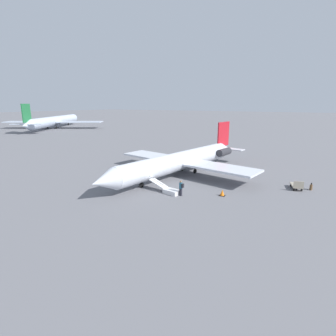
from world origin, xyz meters
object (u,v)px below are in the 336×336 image
Objects in this scene: airplane_main at (183,160)px; passenger at (181,187)px; suitcase at (311,187)px; luggage_cart at (297,185)px; airplane_far_center at (55,121)px; boarding_stairs at (169,190)px.

passenger is at bearing 35.72° from airplane_main.
airplane_main is 16.35m from suitcase.
passenger reaches higher than luggage_cart.
airplane_far_center is 50.97× the size of suitcase.
passenger is at bearing -173.31° from boarding_stairs.
boarding_stairs is (43.74, 81.16, -2.52)m from airplane_far_center.
passenger is (0.06, 1.58, 0.63)m from boarding_stairs.
airplane_far_center is 92.23m from boarding_stairs.
airplane_main reaches higher than suitcase.
airplane_main reaches higher than boarding_stairs.
airplane_far_center reaches higher than luggage_cart.
suitcase is at bearing -141.56° from airplane_far_center.
passenger reaches higher than boarding_stairs.
airplane_main is 14.82m from luggage_cart.
boarding_stairs is at bearing -70.15° from luggage_cart.
airplane_main is at bearing -63.55° from boarding_stairs.
airplane_far_center is at bearing -105.64° from airplane_main.
airplane_far_center is 93.64m from passenger.
luggage_cart is (34.63, 93.25, -2.43)m from airplane_far_center.
luggage_cart is at bearing -142.14° from airplane_far_center.
airplane_main is 16.58× the size of passenger.
luggage_cart is at bearing -130.18° from passenger.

